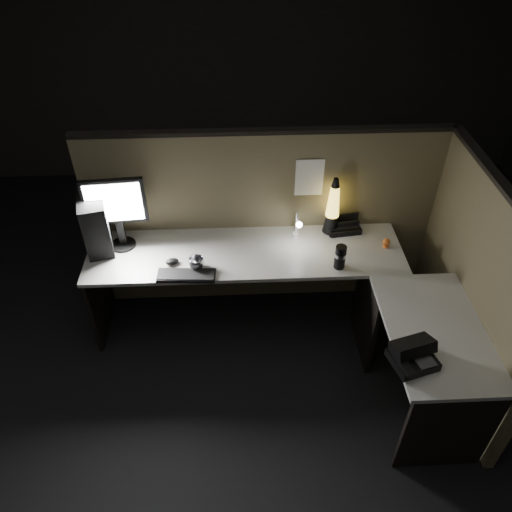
{
  "coord_description": "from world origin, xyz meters",
  "views": [
    {
      "loc": [
        -0.2,
        -2.2,
        3.04
      ],
      "look_at": [
        -0.08,
        0.35,
        0.9
      ],
      "focal_mm": 35.0,
      "sensor_mm": 36.0,
      "label": 1
    }
  ],
  "objects_px": {
    "monitor": "(116,207)",
    "desk_phone": "(412,354)",
    "keyboard": "(186,275)",
    "lava_lamp": "(333,210)",
    "pc_tower": "(95,221)"
  },
  "relations": [
    {
      "from": "monitor",
      "to": "lava_lamp",
      "type": "bearing_deg",
      "value": -1.14
    },
    {
      "from": "monitor",
      "to": "pc_tower",
      "type": "bearing_deg",
      "value": 171.34
    },
    {
      "from": "monitor",
      "to": "desk_phone",
      "type": "distance_m",
      "value": 2.18
    },
    {
      "from": "keyboard",
      "to": "lava_lamp",
      "type": "height_order",
      "value": "lava_lamp"
    },
    {
      "from": "pc_tower",
      "to": "monitor",
      "type": "xyz_separation_m",
      "value": [
        0.17,
        -0.01,
        0.13
      ]
    },
    {
      "from": "lava_lamp",
      "to": "desk_phone",
      "type": "bearing_deg",
      "value": -78.18
    },
    {
      "from": "keyboard",
      "to": "lava_lamp",
      "type": "bearing_deg",
      "value": 27.35
    },
    {
      "from": "pc_tower",
      "to": "keyboard",
      "type": "xyz_separation_m",
      "value": [
        0.66,
        -0.39,
        -0.2
      ]
    },
    {
      "from": "keyboard",
      "to": "desk_phone",
      "type": "xyz_separation_m",
      "value": [
        1.34,
        -0.78,
        0.05
      ]
    },
    {
      "from": "pc_tower",
      "to": "desk_phone",
      "type": "height_order",
      "value": "pc_tower"
    },
    {
      "from": "lava_lamp",
      "to": "desk_phone",
      "type": "distance_m",
      "value": 1.29
    },
    {
      "from": "pc_tower",
      "to": "desk_phone",
      "type": "bearing_deg",
      "value": -44.63
    },
    {
      "from": "monitor",
      "to": "lava_lamp",
      "type": "distance_m",
      "value": 1.57
    },
    {
      "from": "pc_tower",
      "to": "monitor",
      "type": "height_order",
      "value": "monitor"
    },
    {
      "from": "keyboard",
      "to": "monitor",
      "type": "bearing_deg",
      "value": 145.65
    }
  ]
}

